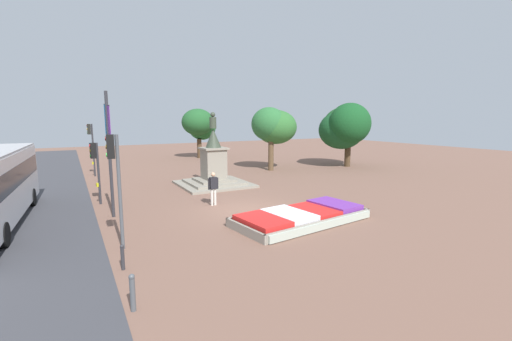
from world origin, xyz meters
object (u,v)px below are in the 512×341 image
traffic_light_far_corner (91,141)px  pedestrian_with_handbag (213,186)px  flower_planter (302,216)px  kerb_bollard_south (132,292)px  traffic_light_mid_block (96,162)px  statue_monument (214,169)px  traffic_light_near_crossing (115,171)px  banner_pole (109,148)px  kerb_bollard_mid_a (123,257)px

traffic_light_far_corner → pedestrian_with_handbag: size_ratio=2.33×
flower_planter → kerb_bollard_south: 8.58m
flower_planter → pedestrian_with_handbag: (-2.33, 4.58, 0.77)m
traffic_light_mid_block → traffic_light_far_corner: traffic_light_far_corner is taller
flower_planter → statue_monument: statue_monument is taller
flower_planter → traffic_light_far_corner: traffic_light_far_corner is taller
flower_planter → kerb_bollard_south: (-7.70, -3.79, 0.24)m
statue_monument → kerb_bollard_south: size_ratio=5.30×
traffic_light_mid_block → traffic_light_near_crossing: bearing=-88.8°
traffic_light_far_corner → banner_pole: bearing=-89.8°
statue_monument → traffic_light_mid_block: 7.67m
kerb_bollard_south → kerb_bollard_mid_a: size_ratio=1.17×
traffic_light_mid_block → kerb_bollard_mid_a: 9.17m
kerb_bollard_mid_a → flower_planter: bearing=9.8°
statue_monument → banner_pole: 8.66m
statue_monument → kerb_bollard_mid_a: size_ratio=6.20×
statue_monument → banner_pole: bearing=-145.1°
statue_monument → pedestrian_with_handbag: statue_monument is taller
traffic_light_mid_block → pedestrian_with_handbag: (5.28, -3.10, -1.24)m
traffic_light_near_crossing → banner_pole: banner_pole is taller
traffic_light_near_crossing → banner_pole: size_ratio=0.70×
traffic_light_mid_block → kerb_bollard_south: bearing=-90.4°
traffic_light_far_corner → kerb_bollard_south: traffic_light_far_corner is taller
flower_planter → traffic_light_mid_block: bearing=134.7°
traffic_light_far_corner → kerb_bollard_south: 21.38m
kerb_bollard_south → kerb_bollard_mid_a: 2.48m
banner_pole → statue_monument: bearing=34.9°
traffic_light_far_corner → banner_pole: size_ratio=0.71×
flower_planter → traffic_light_near_crossing: traffic_light_near_crossing is taller
traffic_light_near_crossing → traffic_light_far_corner: 17.01m
kerb_bollard_mid_a → traffic_light_near_crossing: bearing=85.6°
flower_planter → kerb_bollard_mid_a: 7.70m
traffic_light_far_corner → pedestrian_with_handbag: 13.90m
traffic_light_near_crossing → banner_pole: (0.28, 4.37, 0.40)m
kerb_bollard_south → traffic_light_mid_block: bearing=89.6°
flower_planter → traffic_light_near_crossing: size_ratio=1.61×
banner_pole → kerb_bollard_mid_a: banner_pole is taller
traffic_light_mid_block → traffic_light_far_corner: bearing=87.7°
statue_monument → traffic_light_mid_block: bearing=-165.0°
kerb_bollard_south → pedestrian_with_handbag: bearing=57.3°
flower_planter → statue_monument: size_ratio=1.30×
traffic_light_far_corner → kerb_bollard_mid_a: 18.93m
traffic_light_mid_block → kerb_bollard_mid_a: bearing=-89.9°
banner_pole → pedestrian_with_handbag: 5.31m
traffic_light_near_crossing → banner_pole: bearing=86.4°
traffic_light_mid_block → kerb_bollard_mid_a: traffic_light_mid_block is taller
banner_pole → kerb_bollard_south: 9.04m
kerb_bollard_south → kerb_bollard_mid_a: (0.11, 2.48, -0.07)m
flower_planter → statue_monument: bearing=91.7°
traffic_light_far_corner → kerb_bollard_mid_a: (-0.37, -18.78, -2.37)m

